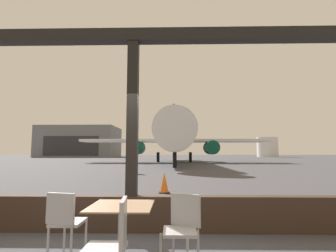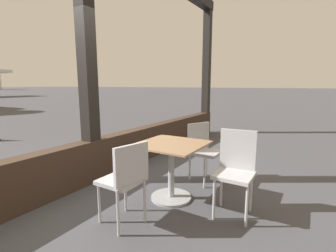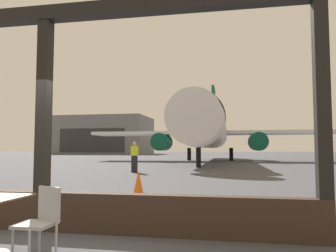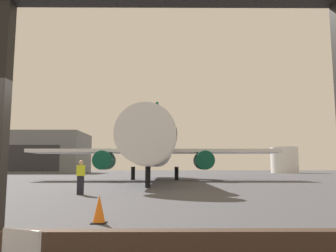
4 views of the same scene
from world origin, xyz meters
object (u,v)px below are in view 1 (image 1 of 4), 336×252
(cafe_chair_window_left, at_px, (113,239))
(traffic_cone, at_px, (164,183))
(ground_crew_worker, at_px, (130,160))
(distant_hangar, at_px, (80,142))
(cafe_chair_window_right, at_px, (182,224))
(airplane, at_px, (174,138))
(fuel_storage_tank, at_px, (267,147))
(cafe_chair_aisle_left, at_px, (65,219))
(dining_table, at_px, (121,229))

(cafe_chair_window_left, relative_size, traffic_cone, 1.35)
(ground_crew_worker, height_order, distant_hangar, distant_hangar)
(cafe_chair_window_left, distance_m, cafe_chair_window_right, 0.99)
(airplane, bearing_deg, distant_hangar, 122.47)
(cafe_chair_window_left, xyz_separation_m, fuel_storage_tank, (30.99, 80.38, 2.58))
(cafe_chair_window_left, relative_size, cafe_chair_window_right, 1.08)
(cafe_chair_window_left, relative_size, cafe_chair_aisle_left, 1.07)
(distant_hangar, bearing_deg, fuel_storage_tank, -0.91)
(distant_hangar, distance_m, fuel_storage_tank, 61.42)
(cafe_chair_window_left, xyz_separation_m, cafe_chair_aisle_left, (-0.85, 0.88, -0.03))
(dining_table, distance_m, distant_hangar, 86.20)
(dining_table, bearing_deg, traffic_cone, 86.53)
(cafe_chair_aisle_left, bearing_deg, distant_hangar, 110.15)
(ground_crew_worker, bearing_deg, airplane, 79.65)
(dining_table, distance_m, fuel_storage_tank, 85.49)
(ground_crew_worker, bearing_deg, distant_hangar, 112.95)
(traffic_cone, relative_size, distant_hangar, 0.03)
(distant_hangar, bearing_deg, traffic_cone, -67.72)
(dining_table, xyz_separation_m, fuel_storage_tank, (31.08, 79.59, 2.71))
(traffic_cone, xyz_separation_m, fuel_storage_tank, (30.73, 73.85, 2.81))
(dining_table, relative_size, cafe_chair_aisle_left, 0.90)
(cafe_chair_window_right, relative_size, traffic_cone, 1.25)
(cafe_chair_aisle_left, relative_size, traffic_cone, 1.26)
(dining_table, xyz_separation_m, traffic_cone, (0.35, 5.74, -0.10))
(cafe_chair_window_left, bearing_deg, distant_hangar, 110.48)
(ground_crew_worker, bearing_deg, cafe_chair_window_left, -80.98)
(cafe_chair_window_left, bearing_deg, cafe_chair_aisle_left, 134.24)
(cafe_chair_aisle_left, relative_size, airplane, 0.03)
(traffic_cone, height_order, distant_hangar, distant_hangar)
(cafe_chair_window_right, distance_m, ground_crew_worker, 14.95)
(airplane, distance_m, traffic_cone, 26.14)
(distant_hangar, bearing_deg, cafe_chair_aisle_left, -69.85)
(cafe_chair_window_right, bearing_deg, cafe_chair_aisle_left, 173.71)
(cafe_chair_window_left, height_order, ground_crew_worker, ground_crew_worker)
(ground_crew_worker, xyz_separation_m, fuel_storage_tank, (33.43, 65.06, 2.25))
(cafe_chair_window_right, distance_m, airplane, 31.91)
(cafe_chair_window_right, xyz_separation_m, airplane, (0.00, 31.78, 2.86))
(cafe_chair_window_left, bearing_deg, cafe_chair_window_right, 45.15)
(cafe_chair_aisle_left, relative_size, ground_crew_worker, 0.51)
(airplane, bearing_deg, cafe_chair_window_left, -91.24)
(cafe_chair_window_left, xyz_separation_m, ground_crew_worker, (-2.43, 15.32, 0.34))
(cafe_chair_window_right, height_order, fuel_storage_tank, fuel_storage_tank)
(cafe_chair_aisle_left, distance_m, distant_hangar, 85.85)
(distant_hangar, height_order, fuel_storage_tank, distant_hangar)
(cafe_chair_window_left, distance_m, ground_crew_worker, 15.52)
(cafe_chair_aisle_left, distance_m, fuel_storage_tank, 85.69)
(dining_table, bearing_deg, cafe_chair_window_left, -83.87)
(dining_table, relative_size, cafe_chair_window_left, 0.84)
(cafe_chair_window_right, bearing_deg, airplane, 89.99)
(traffic_cone, bearing_deg, fuel_storage_tank, 67.41)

